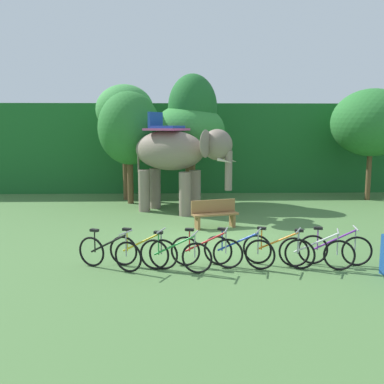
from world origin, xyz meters
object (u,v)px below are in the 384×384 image
object	(u,v)px
bike_yellow	(143,251)
bike_purple	(335,249)
tree_far_left	(372,123)
bike_white	(316,252)
tree_right	(125,111)
elephant	(177,155)
bike_green	(175,255)
wooden_bench	(214,213)
bike_orange	(278,250)
tree_far_right	(189,130)
bike_black	(109,253)
tree_left	(129,129)
bike_blue	(238,251)
bike_red	(206,251)
tree_center_left	(193,109)

from	to	relation	value
bike_yellow	bike_purple	world-z (taller)	same
tree_far_left	bike_white	world-z (taller)	tree_far_left
tree_right	elephant	world-z (taller)	tree_right
bike_green	wooden_bench	xyz separation A→B (m)	(1.24, 4.34, 0.09)
tree_far_left	bike_orange	size ratio (longest dim) A/B	3.11
tree_far_right	bike_green	world-z (taller)	tree_far_right
bike_yellow	bike_black	bearing A→B (deg)	-171.40
tree_far_right	bike_white	xyz separation A→B (m)	(2.70, -9.00, -2.69)
tree_left	bike_green	distance (m)	9.59
elephant	bike_orange	world-z (taller)	elephant
elephant	bike_green	distance (m)	7.13
tree_left	bike_blue	xyz separation A→B (m)	(3.41, -8.72, -2.77)
tree_far_left	bike_black	bearing A→B (deg)	-136.96
bike_white	bike_blue	bearing A→B (deg)	174.85
tree_left	elephant	distance (m)	3.02
bike_green	bike_yellow	bearing A→B (deg)	157.11
elephant	bike_red	xyz separation A→B (m)	(0.69, -6.62, -1.82)
wooden_bench	bike_yellow	bearing A→B (deg)	-116.27
tree_left	bike_red	xyz separation A→B (m)	(2.67, -8.69, -2.77)
bike_blue	bike_purple	size ratio (longest dim) A/B	0.94
tree_right	bike_purple	bearing A→B (deg)	-58.12
tree_right	bike_blue	bearing A→B (deg)	-69.15
elephant	bike_green	xyz separation A→B (m)	(-0.03, -6.90, -1.82)
tree_far_left	bike_black	distance (m)	14.02
tree_right	bike_orange	xyz separation A→B (m)	(4.63, -9.68, -3.54)
tree_right	bike_yellow	xyz separation A→B (m)	(1.49, -9.66, -3.54)
bike_blue	bike_orange	world-z (taller)	same
bike_blue	bike_orange	size ratio (longest dim) A/B	1.02
tree_left	bike_purple	bearing A→B (deg)	-56.56
bike_red	tree_far_right	bearing A→B (deg)	91.26
bike_green	wooden_bench	size ratio (longest dim) A/B	1.06
tree_right	elephant	bearing A→B (deg)	-53.60
tree_left	bike_white	size ratio (longest dim) A/B	2.83
tree_far_right	elephant	size ratio (longest dim) A/B	1.03
tree_center_left	bike_white	bearing A→B (deg)	-74.16
tree_right	bike_black	xyz separation A→B (m)	(0.74, -9.77, -3.54)
bike_black	bike_orange	size ratio (longest dim) A/B	1.00
bike_green	wooden_bench	distance (m)	4.52
tree_left	bike_white	xyz separation A→B (m)	(5.18, -8.88, -2.77)
bike_green	bike_white	xyz separation A→B (m)	(3.23, 0.10, 0.00)
bike_orange	bike_white	distance (m)	0.86
tree_right	bike_yellow	bearing A→B (deg)	-81.22
tree_far_left	bike_purple	distance (m)	10.79
tree_right	bike_green	size ratio (longest dim) A/B	3.07
tree_left	wooden_bench	size ratio (longest dim) A/B	3.01
tree_left	tree_center_left	size ratio (longest dim) A/B	0.87
tree_left	bike_green	world-z (taller)	tree_left
tree_far_right	bike_green	bearing A→B (deg)	-93.28
tree_right	bike_orange	distance (m)	11.30
tree_far_left	bike_purple	xyz separation A→B (m)	(-4.76, -9.20, -3.01)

